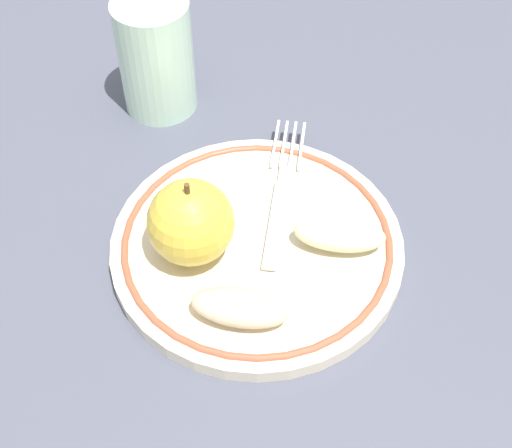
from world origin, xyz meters
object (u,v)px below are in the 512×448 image
Objects in this scene: apple_slice_front at (240,307)px; plate at (256,246)px; apple_slice_back at (340,234)px; drinking_glass at (156,57)px; fork at (281,194)px; apple_red_whole at (191,222)px.

plate is at bearing -89.05° from apple_slice_front.
drinking_glass reaches higher than apple_slice_back.
apple_slice_front is 0.13m from fork.
apple_slice_back reaches higher than fork.
fork is 1.43× the size of drinking_glass.
apple_red_whole is 0.08m from apple_slice_front.
apple_red_whole is 0.68× the size of drinking_glass.
drinking_glass is at bearing -62.38° from apple_slice_front.
apple_slice_back reaches higher than plate.
plate is 0.07m from apple_red_whole.
fork is at bearing -41.93° from apple_slice_back.
apple_slice_front is at bearing 48.79° from apple_slice_back.
plate is 0.08m from apple_slice_front.
drinking_glass is (-0.17, -0.21, 0.03)m from apple_slice_front.
plate is 3.26× the size of apple_slice_front.
apple_slice_back is 0.07m from fork.
apple_red_whole reaches higher than plate.
apple_slice_back is (-0.07, 0.09, -0.02)m from apple_red_whole.
plate is 0.21m from drinking_glass.
apple_slice_front is (0.03, 0.07, -0.02)m from apple_red_whole.
apple_slice_front is 1.00× the size of apple_slice_back.
apple_slice_front is (0.07, 0.03, 0.02)m from plate.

